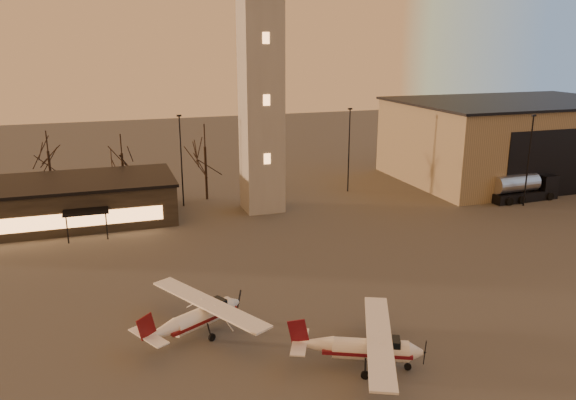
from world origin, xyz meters
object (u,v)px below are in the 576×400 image
Objects in this scene: terminal at (45,203)px; fuel_truck at (523,190)px; hangar at (514,139)px; control_tower at (261,55)px; cessna_front at (372,353)px; cessna_rear at (205,318)px.

fuel_truck is at bearing -8.82° from terminal.
hangar is 1.20× the size of terminal.
control_tower is 3.36× the size of cessna_front.
cessna_front is (-38.78, -35.80, -4.20)m from hangar.
cessna_front is 1.14× the size of fuel_truck.
hangar is at bearing 3.43° from cessna_rear.
control_tower is 31.20m from cessna_rear.
cessna_rear is (-10.90, -24.87, -15.37)m from control_tower.
hangar is 52.95m from cessna_front.
hangar is (36.00, 3.98, -11.17)m from control_tower.
hangar is 12.55m from fuel_truck.
cessna_rear is (-8.12, 6.96, 0.00)m from cessna_front.
control_tower is at bearing 38.17° from cessna_rear.
control_tower is at bearing 109.93° from cessna_front.
terminal is 29.08m from cessna_rear.
cessna_front is (19.22, -33.81, -1.20)m from terminal.
cessna_rear is 44.56m from fuel_truck.
hangar is 55.22m from cessna_rear.
control_tower is 33.65m from fuel_truck.
hangar is 3.59× the size of fuel_truck.
fuel_truck is at bearing -123.19° from hangar.
cessna_front is 10.69m from cessna_rear.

